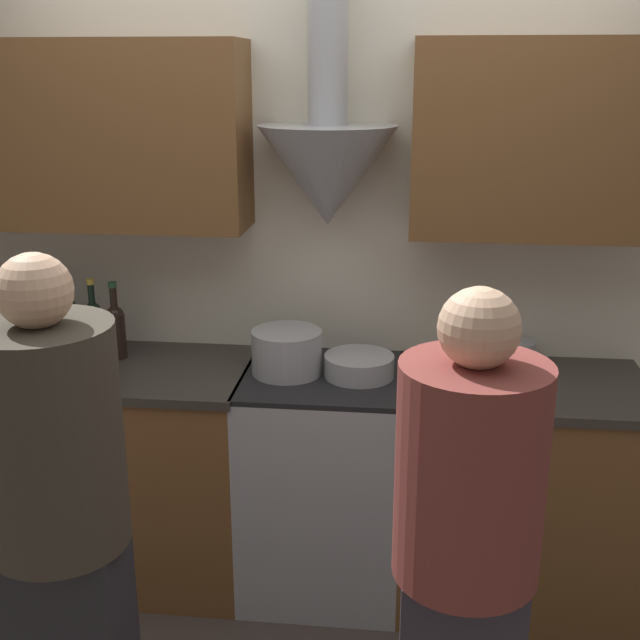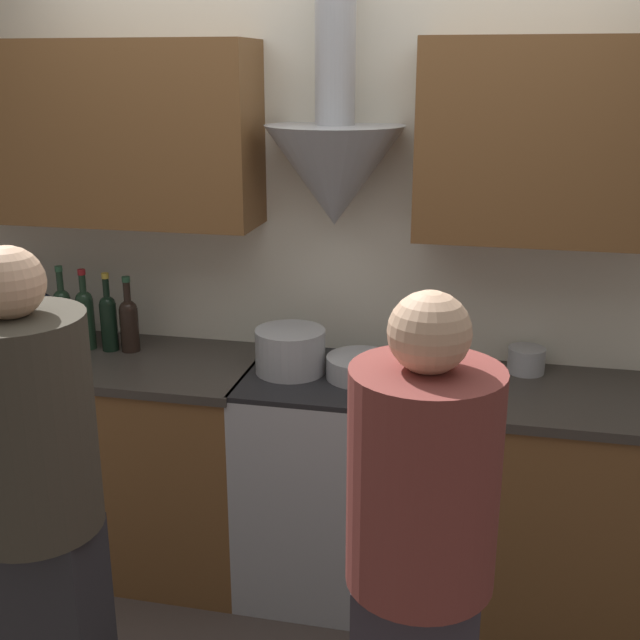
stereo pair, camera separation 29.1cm
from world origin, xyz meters
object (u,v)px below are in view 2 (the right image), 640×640
Objects in this scene: wine_bottle_4 at (63,315)px; orange_fruit at (432,362)px; wine_bottle_3 at (45,315)px; wine_bottle_5 at (85,316)px; wine_bottle_7 at (129,322)px; saucepan at (526,360)px; person_foreground_right at (419,576)px; stock_pot at (290,351)px; wine_bottle_2 at (19,313)px; mixing_bowl at (361,367)px; person_foreground_left at (35,509)px; stove_range at (325,480)px; wine_bottle_6 at (109,319)px.

wine_bottle_4 is 4.45× the size of orange_fruit.
wine_bottle_3 is 0.96× the size of wine_bottle_5.
saucepan is (1.60, 0.10, -0.08)m from wine_bottle_7.
person_foreground_right is (1.70, -1.22, -0.18)m from wine_bottle_3.
wine_bottle_5 is 0.90m from stock_pot.
wine_bottle_2 is at bearing -178.73° from wine_bottle_4.
saucepan reaches higher than orange_fruit.
wine_bottle_2 is 2.10m from saucepan.
mixing_bowl is 0.16× the size of person_foreground_left.
wine_bottle_6 is at bearing 175.20° from stove_range.
wine_bottle_7 reaches higher than stock_pot.
saucepan is (0.61, 0.19, 0.01)m from mixing_bowl.
stove_range is 1.36m from wine_bottle_3.
person_foreground_left is 1.06m from person_foreground_right.
wine_bottle_7 is (0.38, 0.01, -0.01)m from wine_bottle_3.
wine_bottle_2 is 0.99× the size of wine_bottle_5.
orange_fruit is at bearing 1.08° from wine_bottle_7.
stove_range is at bearing 112.64° from person_foreground_right.
wine_bottle_4 is 1.00m from stock_pot.
wine_bottle_4 is 1.28m from mixing_bowl.
wine_bottle_6 is 1.24× the size of mixing_bowl.
stock_pot is at bearing -179.25° from stove_range.
wine_bottle_7 is 4.03× the size of orange_fruit.
wine_bottle_2 is 0.21m from wine_bottle_4.
person_foreground_right reaches higher than wine_bottle_2.
wine_bottle_2 is 1.74m from orange_fruit.
mixing_bowl is (1.37, -0.09, -0.09)m from wine_bottle_3.
saucepan is at bearing 43.81° from person_foreground_left.
wine_bottle_6 is 1.33m from orange_fruit.
wine_bottle_3 reaches higher than saucepan.
wine_bottle_3 is 1.62m from orange_fruit.
wine_bottle_7 is 1.17× the size of stock_pot.
wine_bottle_6 reaches higher than stove_range.
wine_bottle_2 is at bearing 176.84° from stock_pot.
wine_bottle_4 is at bearing -177.24° from wine_bottle_6.
wine_bottle_2 reaches higher than wine_bottle_3.
saucepan is at bearing 3.60° from wine_bottle_7.
mixing_bowl is (0.14, -0.01, 0.50)m from stove_range.
stock_pot is (1.00, -0.07, -0.06)m from wine_bottle_4.
wine_bottle_7 is (-0.85, 0.09, 0.58)m from stove_range.
person_foreground_right is at bearing -67.36° from stove_range.
person_foreground_right is (0.08, -1.25, -0.09)m from orange_fruit.
mixing_bowl is at bearing -0.83° from stock_pot.
person_foreground_left reaches higher than saucepan.
wine_bottle_6 reaches higher than orange_fruit.
wine_bottle_3 is 1.03× the size of wine_bottle_7.
wine_bottle_2 is 0.41m from wine_bottle_6.
wine_bottle_7 is at bearing 102.75° from person_foreground_left.
person_foreground_left reaches higher than wine_bottle_6.
wine_bottle_2 reaches higher than orange_fruit.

